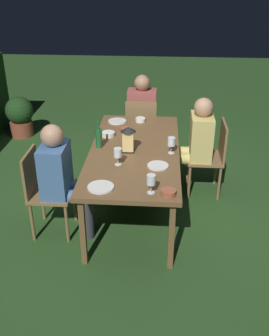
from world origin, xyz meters
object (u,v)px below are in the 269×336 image
Objects in this scene: person_in_mustard at (195,142)px; lantern_centerpiece at (128,138)px; chair_side_left_b at (211,154)px; green_bottle_on_table at (99,138)px; chair_head_far at (141,127)px; person_in_blue at (63,175)px; person_in_rust at (142,111)px; bowl_bread at (108,134)px; bowl_olives at (168,192)px; bowl_salad at (140,120)px; potted_plant_by_hedge at (20,115)px; wine_glass_b at (171,142)px; plate_a at (101,187)px; dining_table at (134,154)px; wine_glass_a at (151,181)px; wine_glass_c at (118,153)px; chair_side_right_a at (44,188)px; bowl_dip at (125,130)px; plate_b at (158,166)px.

person_in_mustard reaches higher than lantern_centerpiece.
green_bottle_on_table is (-0.42, 1.22, 0.35)m from chair_side_left_b.
chair_side_left_b is 1.00× the size of chair_head_far.
person_in_rust is (1.88, -0.65, 0.00)m from person_in_blue.
bowl_bread is (0.77, -0.34, 0.12)m from person_in_blue.
chair_side_left_b is at bearing -139.32° from person_in_rust.
bowl_olives is 1.71m from bowl_salad.
potted_plant_by_hedge is (1.64, 1.61, -0.42)m from bowl_bread.
lantern_centerpiece is 0.93m from bowl_olives.
plate_a is (-0.74, 0.60, -0.11)m from wine_glass_b.
person_in_rust reaches higher than dining_table.
person_in_blue is at bearing 64.60° from wine_glass_a.
dining_table is 0.89m from wine_glass_a.
chair_side_left_b is 6.09× the size of bowl_bread.
chair_head_far is (1.68, -0.65, -0.15)m from person_in_blue.
lantern_centerpiece is 0.32m from wine_glass_c.
wine_glass_c reaches higher than dining_table.
wine_glass_b is at bearing -119.43° from bowl_bread.
bowl_olives is at bearing -137.36° from wine_glass_c.
potted_plant_by_hedge is at bearing 24.08° from chair_side_right_a.
lantern_centerpiece is at bearing -56.37° from person_in_blue.
bowl_dip is (0.45, -0.23, -0.08)m from green_bottle_on_table.
person_in_rust is (1.88, -0.85, 0.15)m from chair_side_right_a.
green_bottle_on_table reaches higher than bowl_salad.
bowl_salad is (-0.63, -0.01, 0.11)m from person_in_rust.
person_in_blue is at bearing 66.77° from bowl_olives.
lantern_centerpiece is 1.57× the size of wine_glass_a.
green_bottle_on_table is at bearing 163.07° from chair_head_far.
plate_b is (-0.30, 0.13, -0.11)m from wine_glass_b.
bowl_olives is (-2.30, -0.34, 0.12)m from person_in_rust.
wine_glass_b is (0.38, -1.03, 0.21)m from person_in_blue.
person_in_rust is 2.30m from wine_glass_a.
plate_a is at bearing 174.09° from person_in_rust.
wine_glass_c is (-1.79, 0.13, 0.21)m from person_in_rust.
lantern_centerpiece reaches higher than bowl_salad.
plate_a is 1.13× the size of plate_b.
plate_b is (-1.60, -0.25, 0.25)m from chair_head_far.
chair_head_far is 1.64m from wine_glass_c.
bowl_dip is (-0.97, 0.14, 0.12)m from person_in_rust.
person_in_rust is 6.80× the size of wine_glass_c.
bowl_olives is 1.07× the size of bowl_salad.
dining_table is 0.49m from bowl_dip.
wine_glass_a is 1.29m from bowl_bread.
plate_a is at bearing 132.07° from plate_b.
green_bottle_on_table is at bearing 169.63° from bowl_bread.
lantern_centerpiece reaches higher than wine_glass_a.
person_in_rust is at bearing -24.33° from chair_side_right_a.
wine_glass_b is 0.84× the size of plate_b.
chair_side_left_b is at bearing -50.74° from wine_glass_c.
wine_glass_b is at bearing -59.89° from wine_glass_c.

